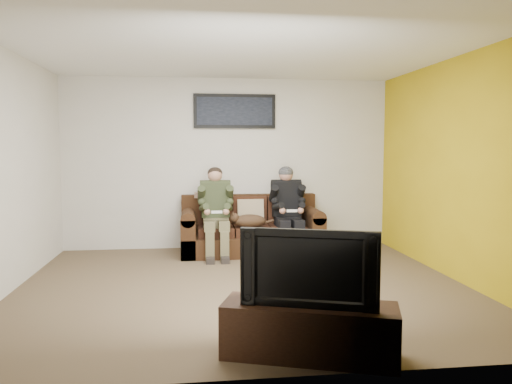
{
  "coord_description": "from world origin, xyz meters",
  "views": [
    {
      "loc": [
        -0.54,
        -5.45,
        1.55
      ],
      "look_at": [
        0.29,
        1.2,
        0.95
      ],
      "focal_mm": 35.0,
      "sensor_mm": 36.0,
      "label": 1
    }
  ],
  "objects": [
    {
      "name": "framed_poster",
      "position": [
        0.09,
        2.22,
        2.1
      ],
      "size": [
        1.25,
        0.05,
        0.52
      ],
      "color": "black",
      "rests_on": "wall_back"
    },
    {
      "name": "throw_pillow",
      "position": [
        0.29,
        1.86,
        0.59
      ],
      "size": [
        0.39,
        0.19,
        0.39
      ],
      "primitive_type": "cube",
      "rotation": [
        -0.21,
        0.0,
        0.0
      ],
      "color": "tan",
      "rests_on": "sofa"
    },
    {
      "name": "wall_right",
      "position": [
        2.5,
        0.0,
        1.3
      ],
      "size": [
        0.0,
        4.5,
        4.5
      ],
      "primitive_type": "plane",
      "rotation": [
        1.57,
        0.0,
        -1.57
      ],
      "color": "beige",
      "rests_on": "ground"
    },
    {
      "name": "throw_blanket",
      "position": [
        -0.32,
        2.08,
        0.83
      ],
      "size": [
        0.42,
        0.2,
        0.07
      ],
      "primitive_type": "cube",
      "color": "#C2A68E",
      "rests_on": "sofa"
    },
    {
      "name": "wall_left",
      "position": [
        -2.5,
        0.0,
        1.3
      ],
      "size": [
        0.0,
        4.5,
        4.5
      ],
      "primitive_type": "plane",
      "rotation": [
        1.57,
        0.0,
        1.57
      ],
      "color": "beige",
      "rests_on": "ground"
    },
    {
      "name": "television",
      "position": [
        0.3,
        -1.95,
        0.69
      ],
      "size": [
        0.98,
        0.44,
        0.57
      ],
      "primitive_type": "imported",
      "rotation": [
        0.0,
        0.0,
        -0.33
      ],
      "color": "black",
      "rests_on": "tv_stand"
    },
    {
      "name": "accent_wall_right",
      "position": [
        2.49,
        0.0,
        1.3
      ],
      "size": [
        0.0,
        4.5,
        4.5
      ],
      "primitive_type": "plane",
      "rotation": [
        1.57,
        0.0,
        -1.57
      ],
      "color": "gold",
      "rests_on": "ground"
    },
    {
      "name": "person_left",
      "position": [
        -0.23,
        1.65,
        0.7
      ],
      "size": [
        0.51,
        0.87,
        1.26
      ],
      "color": "brown",
      "rests_on": "sofa"
    },
    {
      "name": "floor",
      "position": [
        0.0,
        0.0,
        0.0
      ],
      "size": [
        5.0,
        5.0,
        0.0
      ],
      "primitive_type": "plane",
      "color": "brown",
      "rests_on": "ground"
    },
    {
      "name": "wall_back",
      "position": [
        0.0,
        2.25,
        1.3
      ],
      "size": [
        5.0,
        0.0,
        5.0
      ],
      "primitive_type": "plane",
      "rotation": [
        1.57,
        0.0,
        0.0
      ],
      "color": "beige",
      "rests_on": "ground"
    },
    {
      "name": "cat",
      "position": [
        0.23,
        1.56,
        0.51
      ],
      "size": [
        0.66,
        0.26,
        0.24
      ],
      "color": "#4E331E",
      "rests_on": "sofa"
    },
    {
      "name": "sofa",
      "position": [
        0.29,
        1.82,
        0.31
      ],
      "size": [
        2.04,
        0.88,
        0.83
      ],
      "color": "#351E0F",
      "rests_on": "ground"
    },
    {
      "name": "ceiling",
      "position": [
        0.0,
        0.0,
        2.6
      ],
      "size": [
        5.0,
        5.0,
        0.0
      ],
      "primitive_type": "plane",
      "rotation": [
        3.14,
        0.0,
        0.0
      ],
      "color": "silver",
      "rests_on": "ground"
    },
    {
      "name": "person_right",
      "position": [
        0.82,
        1.65,
        0.71
      ],
      "size": [
        0.51,
        0.86,
        1.27
      ],
      "color": "black",
      "rests_on": "sofa"
    },
    {
      "name": "wall_front",
      "position": [
        0.0,
        -2.25,
        1.3
      ],
      "size": [
        5.0,
        0.0,
        5.0
      ],
      "primitive_type": "plane",
      "rotation": [
        -1.57,
        0.0,
        0.0
      ],
      "color": "beige",
      "rests_on": "ground"
    },
    {
      "name": "tv_stand",
      "position": [
        0.3,
        -1.95,
        0.2
      ],
      "size": [
        1.34,
        0.8,
        0.4
      ],
      "primitive_type": "cube",
      "rotation": [
        0.0,
        0.0,
        -0.33
      ],
      "color": "#321C10",
      "rests_on": "ground"
    }
  ]
}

